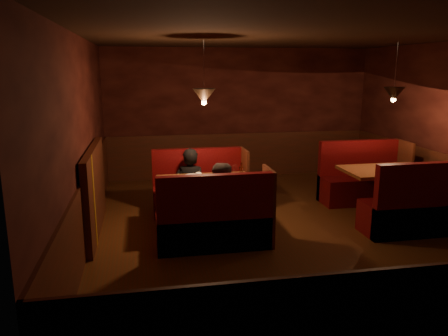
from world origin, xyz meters
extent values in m
cube|color=#4C2F15|center=(0.00, 0.00, -0.01)|extent=(6.00, 7.00, 0.01)
cube|color=black|center=(0.00, 0.00, 2.90)|extent=(6.00, 7.00, 0.01)
cube|color=black|center=(0.00, 3.50, 1.45)|extent=(6.00, 0.01, 2.90)
cube|color=black|center=(0.00, -3.50, 1.45)|extent=(6.00, 0.01, 2.90)
cube|color=black|center=(-3.00, 0.00, 1.45)|extent=(0.01, 7.00, 2.90)
cube|color=#361F12|center=(0.00, 3.48, 0.50)|extent=(6.00, 0.04, 1.00)
cube|color=#361F12|center=(0.00, -3.48, 0.50)|extent=(6.00, 0.04, 1.00)
cube|color=#361F12|center=(-2.98, 0.00, 0.50)|extent=(0.04, 7.00, 1.00)
cube|color=#361F12|center=(-2.92, 0.40, 0.65)|extent=(0.10, 2.20, 1.30)
cube|color=#AE801F|center=(-2.87, -0.15, 0.65)|extent=(0.01, 0.12, 1.30)
cylinder|color=#333333|center=(-1.26, 0.25, 2.45)|extent=(0.01, 0.01, 0.80)
cone|color=black|center=(-1.26, 0.25, 2.05)|extent=(0.34, 0.34, 0.22)
sphere|color=#FFBF72|center=(-1.26, 0.25, 1.96)|extent=(0.08, 0.08, 0.08)
cylinder|color=#333333|center=(1.82, 0.26, 2.45)|extent=(0.01, 0.01, 0.80)
cone|color=black|center=(1.82, 0.26, 2.05)|extent=(0.34, 0.34, 0.22)
sphere|color=#FFBF72|center=(1.82, 0.26, 1.96)|extent=(0.08, 0.08, 0.08)
cube|color=#632B15|center=(-1.26, 0.25, 0.75)|extent=(1.46, 0.89, 0.05)
cylinder|color=#361F12|center=(-1.26, 0.25, 0.36)|extent=(0.15, 0.15, 0.73)
cylinder|color=#361F12|center=(-1.26, 0.25, 0.02)|extent=(0.58, 0.58, 0.04)
cylinder|color=silver|center=(-1.17, 0.09, 0.79)|extent=(0.29, 0.29, 0.02)
cube|color=black|center=(-1.22, 0.12, 0.82)|extent=(0.09, 0.08, 0.04)
ellipsoid|color=silver|center=(-1.24, 0.12, 0.83)|extent=(0.07, 0.07, 0.06)
cube|color=tan|center=(-1.16, 0.08, 0.82)|extent=(0.09, 0.07, 0.03)
cylinder|color=silver|center=(-1.19, 0.04, 0.80)|extent=(0.08, 0.12, 0.01)
cylinder|color=silver|center=(-1.41, 0.49, 0.79)|extent=(0.27, 0.27, 0.02)
ellipsoid|color=beige|center=(-1.33, 0.47, 0.82)|extent=(0.10, 0.10, 0.06)
cube|color=silver|center=(-1.35, 0.46, 0.80)|extent=(0.21, 0.04, 0.00)
cylinder|color=white|center=(-0.92, 0.28, 0.82)|extent=(0.05, 0.05, 0.09)
cylinder|color=white|center=(-0.74, 0.49, 0.86)|extent=(0.08, 0.08, 0.16)
cylinder|color=white|center=(-0.73, 0.02, 0.86)|extent=(0.08, 0.08, 0.16)
cylinder|color=#47230F|center=(-0.68, 0.27, 0.86)|extent=(0.06, 0.06, 0.17)
cylinder|color=#47230F|center=(-0.68, 0.27, 0.98)|extent=(0.03, 0.03, 0.07)
ellipsoid|color=white|center=(-0.90, 0.13, 0.80)|extent=(0.12, 0.11, 0.05)
cube|color=#380308|center=(-1.26, 1.01, 0.23)|extent=(1.56, 0.57, 0.47)
cube|color=#380308|center=(-1.26, 1.23, 0.55)|extent=(1.56, 0.12, 1.09)
cube|color=#361F12|center=(-0.46, 1.01, 0.55)|extent=(0.04, 0.57, 1.09)
cube|color=#380308|center=(-1.26, -0.50, 0.23)|extent=(1.56, 0.57, 0.47)
cube|color=#380308|center=(-1.26, -0.73, 0.55)|extent=(1.56, 0.12, 1.09)
cube|color=#361F12|center=(-0.46, -0.50, 0.55)|extent=(0.04, 0.57, 1.09)
cube|color=#632B15|center=(1.82, 0.26, 0.79)|extent=(1.44, 0.92, 0.05)
cylinder|color=#361F12|center=(1.82, 0.26, 0.38)|extent=(0.15, 0.15, 0.76)
cylinder|color=#361F12|center=(1.82, 0.26, 0.02)|extent=(0.61, 0.61, 0.04)
cube|color=#380308|center=(1.82, 1.05, 0.24)|extent=(1.55, 0.60, 0.49)
cube|color=#380308|center=(1.82, 1.28, 0.57)|extent=(1.55, 0.13, 1.14)
cube|color=#361F12|center=(2.61, 1.05, 0.57)|extent=(0.04, 0.60, 1.14)
cube|color=#380308|center=(1.82, -0.52, 0.24)|extent=(1.55, 0.60, 0.49)
cube|color=#380308|center=(1.82, -0.76, 0.57)|extent=(1.55, 0.13, 1.14)
imported|color=black|center=(-1.41, 0.93, 0.75)|extent=(0.64, 0.53, 1.51)
imported|color=#372C28|center=(-1.07, -0.40, 0.76)|extent=(0.75, 0.59, 1.52)
camera|label=1|loc=(-2.16, -6.19, 2.44)|focal=35.00mm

